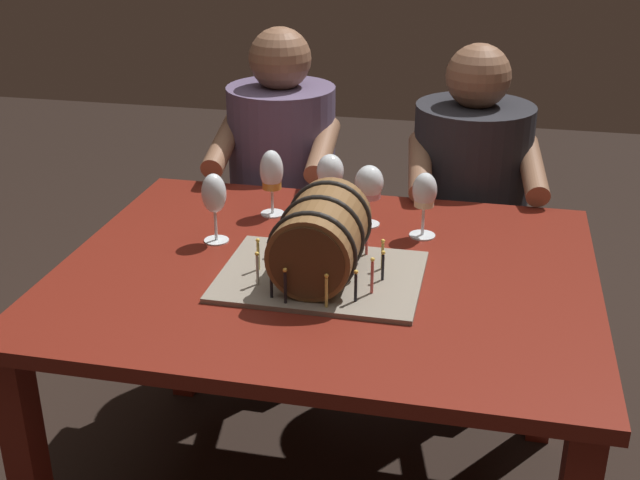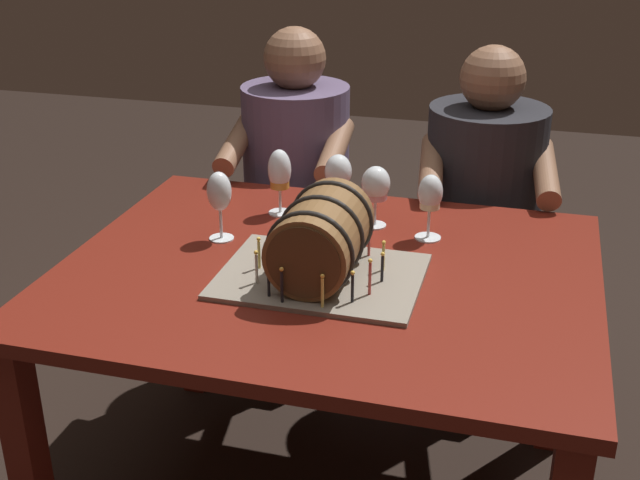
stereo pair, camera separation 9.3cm
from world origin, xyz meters
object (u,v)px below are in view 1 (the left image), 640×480
wine_glass_empty (214,195)px  wine_glass_white (425,194)px  dining_table (326,305)px  person_seated_right (466,231)px  barrel_cake (320,242)px  wine_glass_rose (369,185)px  wine_glass_amber (272,174)px  wine_glass_red (330,174)px  person_seated_left (283,214)px

wine_glass_empty → wine_glass_white: (0.52, 0.15, -0.01)m
dining_table → wine_glass_white: wine_glass_white is taller
dining_table → person_seated_right: (0.31, 0.76, -0.09)m
wine_glass_white → barrel_cake: bearing=-125.0°
wine_glass_empty → wine_glass_white: 0.54m
dining_table → wine_glass_rose: 0.37m
wine_glass_amber → wine_glass_rose: (0.28, -0.02, -0.01)m
wine_glass_red → wine_glass_empty: size_ratio=0.92×
person_seated_left → person_seated_right: bearing=0.0°
wine_glass_rose → wine_glass_empty: bearing=-152.4°
person_seated_left → wine_glass_red: bearing=-58.4°
dining_table → barrel_cake: size_ratio=2.73×
wine_glass_amber → person_seated_right: (0.53, 0.45, -0.31)m
wine_glass_amber → person_seated_left: (-0.09, 0.45, -0.31)m
barrel_cake → person_seated_left: person_seated_left is taller
dining_table → wine_glass_white: 0.39m
wine_glass_amber → person_seated_left: size_ratio=0.16×
wine_glass_red → person_seated_left: (-0.25, 0.40, -0.30)m
dining_table → wine_glass_white: size_ratio=7.32×
wine_glass_rose → person_seated_right: size_ratio=0.15×
dining_table → wine_glass_rose: (0.06, 0.29, 0.22)m
wine_glass_red → person_seated_left: 0.56m
wine_glass_empty → barrel_cake: bearing=-26.4°
wine_glass_amber → wine_glass_empty: bearing=-114.1°
barrel_cake → wine_glass_white: barrel_cake is taller
wine_glass_rose → barrel_cake: bearing=-99.7°
wine_glass_amber → person_seated_right: 0.77m
dining_table → wine_glass_amber: (-0.22, 0.31, 0.22)m
wine_glass_red → person_seated_left: bearing=121.6°
wine_glass_rose → wine_glass_red: bearing=151.0°
wine_glass_amber → person_seated_left: 0.56m
wine_glass_empty → wine_glass_rose: wine_glass_empty is taller
wine_glass_white → wine_glass_amber: bearing=171.6°
wine_glass_empty → wine_glass_rose: size_ratio=1.09×
dining_table → wine_glass_red: wine_glass_red is taller
wine_glass_white → wine_glass_rose: size_ratio=1.04×
barrel_cake → person_seated_left: bearing=110.7°
wine_glass_red → wine_glass_rose: (0.12, -0.07, 0.00)m
person_seated_right → barrel_cake: bearing=-111.0°
dining_table → person_seated_right: bearing=67.6°
wine_glass_white → wine_glass_red: bearing=157.7°
wine_glass_red → wine_glass_rose: bearing=-29.0°
dining_table → person_seated_left: size_ratio=1.09×
wine_glass_white → person_seated_right: person_seated_right is taller
wine_glass_rose → person_seated_left: size_ratio=0.14×
barrel_cake → wine_glass_amber: barrel_cake is taller
dining_table → wine_glass_white: bearing=49.2°
wine_glass_white → wine_glass_amber: wine_glass_amber is taller
wine_glass_amber → person_seated_right: bearing=40.4°
wine_glass_red → person_seated_left: size_ratio=0.14×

